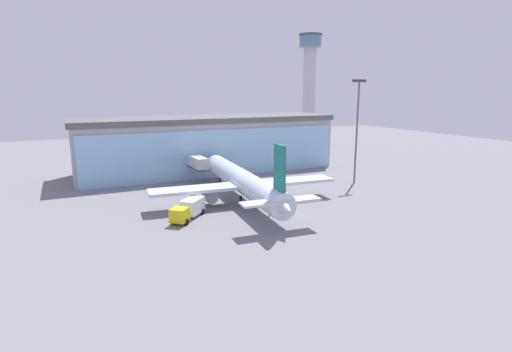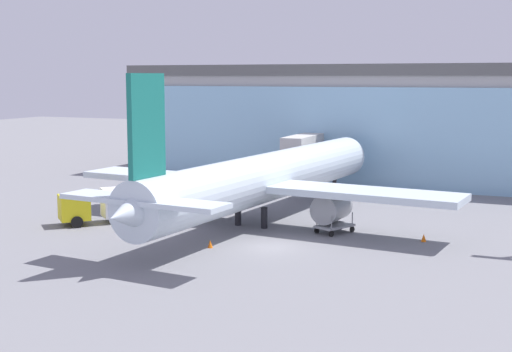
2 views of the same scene
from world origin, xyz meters
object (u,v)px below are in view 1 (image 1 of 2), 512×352
Objects in this scene: baggage_cart at (280,197)px; safety_cone_wingtip at (313,194)px; control_tower at (309,80)px; safety_cone_nose at (269,215)px; jet_bridge at (193,161)px; apron_light_mast at (357,123)px; catering_truck at (189,209)px; airplane at (243,182)px.

safety_cone_wingtip is (6.51, -0.25, -0.23)m from baggage_cart.
baggage_cart is at bearing -126.60° from control_tower.
jet_bridge is at bearing 95.38° from safety_cone_nose.
catering_truck is at bearing -168.14° from apron_light_mast.
airplane reaches higher than jet_bridge.
control_tower is 1.86× the size of apron_light_mast.
jet_bridge is 25.52m from catering_truck.
baggage_cart is at bearing -167.10° from apron_light_mast.
jet_bridge is at bearing -141.64° from control_tower.
baggage_cart is 5.85× the size of safety_cone_nose.
airplane is 68.24× the size of safety_cone_nose.
apron_light_mast is 6.39× the size of baggage_cart.
control_tower is at bearing -52.56° from jet_bridge.
apron_light_mast is 37.38× the size of safety_cone_wingtip.
control_tower is 86.97m from baggage_cart.
baggage_cart is 5.85× the size of safety_cone_wingtip.
jet_bridge is 77.63m from control_tower.
airplane is at bearing 171.82° from safety_cone_wingtip.
catering_truck is 12.36× the size of safety_cone_nose.
apron_light_mast is at bearing 145.56° from catering_truck.
airplane is 11.67× the size of baggage_cart.
airplane reaches higher than safety_cone_wingtip.
catering_truck reaches higher than safety_cone_wingtip.
safety_cone_nose is at bearing -154.88° from apron_light_mast.
baggage_cart is (-50.18, -67.56, -21.94)m from control_tower.
airplane is 7.13m from baggage_cart.
catering_truck is (-10.97, -4.84, -1.97)m from airplane.
safety_cone_wingtip is at bearing -66.53° from baggage_cart.
catering_truck is (-37.21, -7.82, -10.59)m from apron_light_mast.
jet_bridge is 26.37m from safety_cone_wingtip.
airplane is at bearing -130.57° from control_tower.
catering_truck is at bearing 119.15° from airplane.
jet_bridge is at bearing 49.03° from baggage_cart.
apron_light_mast is (-30.24, -62.99, -10.38)m from control_tower.
apron_light_mast reaches higher than safety_cone_wingtip.
airplane is at bearing -173.54° from apron_light_mast.
jet_bridge is at bearing -155.38° from catering_truck.
safety_cone_nose is 14.83m from safety_cone_wingtip.
baggage_cart reaches higher than safety_cone_nose.
jet_bridge is 19.34m from airplane.
control_tower is at bearing -10.97° from baggage_cart.
baggage_cart is at bearing 144.35° from catering_truck.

